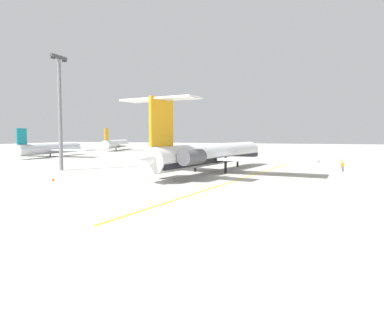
% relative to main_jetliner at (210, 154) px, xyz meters
% --- Properties ---
extents(ground, '(389.05, 389.05, 0.00)m').
position_rel_main_jetliner_xyz_m(ground, '(3.35, -8.06, -3.25)').
color(ground, '#B7B5AD').
extents(main_jetliner, '(40.56, 36.16, 11.91)m').
position_rel_main_jetliner_xyz_m(main_jetliner, '(0.00, 0.00, 0.00)').
color(main_jetliner, white).
rests_on(main_jetliner, ground).
extents(airliner_mid_right, '(28.08, 27.72, 8.40)m').
position_rel_main_jetliner_xyz_m(airliner_mid_right, '(26.56, 57.49, -0.77)').
color(airliner_mid_right, silver).
rests_on(airliner_mid_right, ground).
extents(airliner_far_right, '(30.17, 30.13, 9.10)m').
position_rel_main_jetliner_xyz_m(airliner_far_right, '(70.32, 61.52, -0.57)').
color(airliner_far_right, white).
rests_on(airliner_far_right, ground).
extents(ground_crew_near_nose, '(0.29, 0.46, 1.82)m').
position_rel_main_jetliner_xyz_m(ground_crew_near_nose, '(9.07, -22.45, -2.09)').
color(ground_crew_near_nose, black).
rests_on(ground_crew_near_nose, ground).
extents(ground_crew_near_tail, '(0.27, 0.42, 1.68)m').
position_rel_main_jetliner_xyz_m(ground_crew_near_tail, '(15.62, 19.88, -2.18)').
color(ground_crew_near_tail, black).
rests_on(ground_crew_near_tail, ground).
extents(ground_crew_portside, '(0.35, 0.33, 1.77)m').
position_rel_main_jetliner_xyz_m(ground_crew_portside, '(20.52, 17.14, -2.13)').
color(ground_crew_portside, black).
rests_on(ground_crew_portside, ground).
extents(ground_crew_starboard, '(0.41, 0.26, 1.66)m').
position_rel_main_jetliner_xyz_m(ground_crew_starboard, '(17.97, -22.96, -2.20)').
color(ground_crew_starboard, black).
rests_on(ground_crew_starboard, ground).
extents(safety_cone_nose, '(0.40, 0.40, 0.55)m').
position_rel_main_jetliner_xyz_m(safety_cone_nose, '(-18.04, 18.57, -2.97)').
color(safety_cone_nose, '#EA590F').
rests_on(safety_cone_nose, ground).
extents(taxiway_centreline, '(76.40, 13.69, 0.01)m').
position_rel_main_jetliner_xyz_m(taxiway_centreline, '(1.12, -8.23, -3.24)').
color(taxiway_centreline, gold).
rests_on(taxiway_centreline, ground).
extents(light_mast, '(4.00, 0.70, 21.32)m').
position_rel_main_jetliner_xyz_m(light_mast, '(-5.35, 27.60, 8.60)').
color(light_mast, slate).
rests_on(light_mast, ground).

